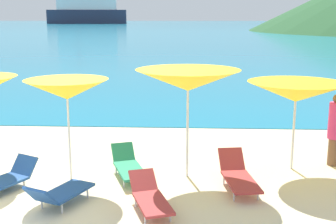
# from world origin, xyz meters

# --- Properties ---
(ground_plane) EXTENTS (50.00, 100.00, 0.30)m
(ground_plane) POSITION_xyz_m (0.00, 10.00, -0.15)
(ground_plane) COLOR beige
(ocean_water) EXTENTS (650.00, 440.00, 0.02)m
(ocean_water) POSITION_xyz_m (0.00, 226.99, 0.01)
(ocean_water) COLOR teal
(ocean_water) RESTS_ON ground_plane
(umbrella_5) EXTENTS (1.87, 1.87, 2.20)m
(umbrella_5) POSITION_xyz_m (1.17, 2.35, 1.98)
(umbrella_5) COLOR silver
(umbrella_5) RESTS_ON ground_plane
(umbrella_6) EXTENTS (2.29, 2.29, 2.39)m
(umbrella_6) POSITION_xyz_m (3.71, 2.65, 2.15)
(umbrella_6) COLOR silver
(umbrella_6) RESTS_ON ground_plane
(umbrella_7) EXTENTS (2.22, 2.22, 2.05)m
(umbrella_7) POSITION_xyz_m (6.15, 3.27, 1.82)
(umbrella_7) COLOR silver
(umbrella_7) RESTS_ON ground_plane
(lounge_chair_1) EXTENTS (0.98, 1.59, 0.54)m
(lounge_chair_1) POSITION_xyz_m (3.04, 0.86, 0.26)
(lounge_chair_1) COLOR #A53333
(lounge_chair_1) RESTS_ON ground_plane
(lounge_chair_5) EXTENTS (1.16, 1.52, 0.57)m
(lounge_chair_5) POSITION_xyz_m (0.00, 1.68, 0.24)
(lounge_chair_5) COLOR #1E478C
(lounge_chair_5) RESTS_ON ground_plane
(lounge_chair_8) EXTENTS (1.03, 1.65, 0.58)m
(lounge_chair_8) POSITION_xyz_m (2.41, 2.57, 0.25)
(lounge_chair_8) COLOR #268C66
(lounge_chair_8) RESTS_ON ground_plane
(lounge_chair_9) EXTENTS (1.06, 1.51, 0.58)m
(lounge_chair_9) POSITION_xyz_m (1.35, 0.92, 0.27)
(lounge_chair_9) COLOR #1E478C
(lounge_chair_9) RESTS_ON ground_plane
(lounge_chair_10) EXTENTS (0.79, 1.70, 0.65)m
(lounge_chair_10) POSITION_xyz_m (4.77, 2.00, 0.29)
(lounge_chair_10) COLOR #A53333
(lounge_chair_10) RESTS_ON ground_plane
(beachgoer_1) EXTENTS (0.34, 0.34, 1.72)m
(beachgoer_1) POSITION_xyz_m (7.19, 3.59, 0.91)
(beachgoer_1) COLOR brown
(beachgoer_1) RESTS_ON ground_plane
(cruise_ship) EXTENTS (43.75, 11.86, 22.30)m
(cruise_ship) POSITION_xyz_m (-53.83, 240.84, 8.57)
(cruise_ship) COLOR #262D47
(cruise_ship) RESTS_ON ocean_water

